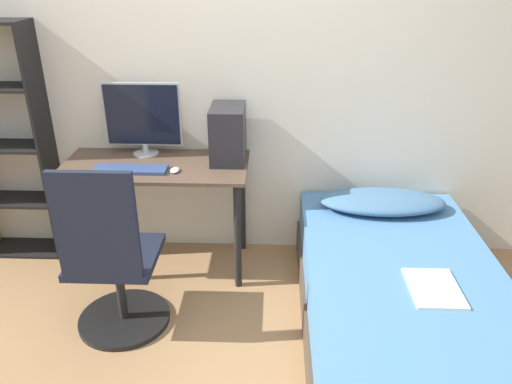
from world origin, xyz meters
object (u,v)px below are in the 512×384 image
office_chair (113,270)px  bed (402,307)px  monitor (143,117)px  keyboard (131,169)px  pc_tower (228,134)px

office_chair → bed: size_ratio=0.53×
monitor → keyboard: bearing=-95.1°
office_chair → keyboard: (-0.02, 0.54, 0.35)m
monitor → pc_tower: monitor is taller
bed → keyboard: 1.73m
pc_tower → monitor: bearing=171.5°
keyboard → bed: bearing=-20.3°
bed → monitor: bearing=150.5°
office_chair → monitor: 1.02m
keyboard → pc_tower: size_ratio=1.26×
monitor → keyboard: 0.37m
office_chair → pc_tower: pc_tower is taller
office_chair → bed: office_chair is taller
pc_tower → bed: bearing=-38.6°
bed → keyboard: size_ratio=4.42×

